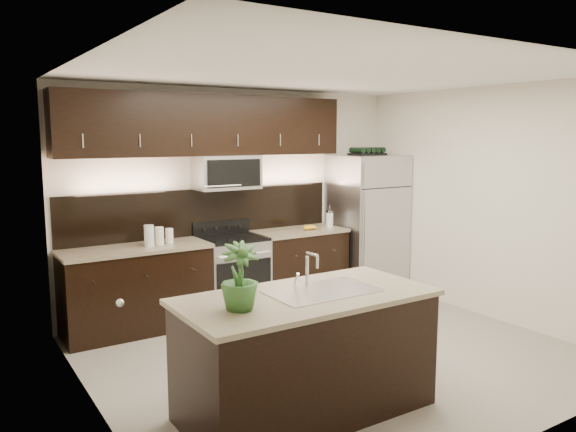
# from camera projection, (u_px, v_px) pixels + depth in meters

# --- Properties ---
(ground) EXTENTS (4.50, 4.50, 0.00)m
(ground) POSITION_uv_depth(u_px,v_px,m) (333.00, 353.00, 5.54)
(ground) COLOR gray
(ground) RESTS_ON ground
(room_walls) EXTENTS (4.52, 4.02, 2.71)m
(room_walls) POSITION_uv_depth(u_px,v_px,m) (328.00, 183.00, 5.21)
(room_walls) COLOR silver
(room_walls) RESTS_ON ground
(counter_run) EXTENTS (3.51, 0.65, 0.94)m
(counter_run) POSITION_uv_depth(u_px,v_px,m) (217.00, 277.00, 6.64)
(counter_run) COLOR black
(counter_run) RESTS_ON ground
(upper_fixtures) EXTENTS (3.49, 0.40, 1.66)m
(upper_fixtures) POSITION_uv_depth(u_px,v_px,m) (211.00, 135.00, 6.54)
(upper_fixtures) COLOR black
(upper_fixtures) RESTS_ON counter_run
(island) EXTENTS (1.96, 0.96, 0.94)m
(island) POSITION_uv_depth(u_px,v_px,m) (306.00, 353.00, 4.31)
(island) COLOR black
(island) RESTS_ON ground
(sink_faucet) EXTENTS (0.84, 0.50, 0.28)m
(sink_faucet) POSITION_uv_depth(u_px,v_px,m) (322.00, 289.00, 4.33)
(sink_faucet) COLOR silver
(sink_faucet) RESTS_ON island
(refrigerator) EXTENTS (0.90, 0.81, 1.87)m
(refrigerator) POSITION_uv_depth(u_px,v_px,m) (366.00, 223.00, 7.72)
(refrigerator) COLOR #B2B2B7
(refrigerator) RESTS_ON ground
(wine_rack) EXTENTS (0.46, 0.29, 0.11)m
(wine_rack) POSITION_uv_depth(u_px,v_px,m) (367.00, 151.00, 7.58)
(wine_rack) COLOR black
(wine_rack) RESTS_ON refrigerator
(plant) EXTENTS (0.30, 0.30, 0.47)m
(plant) POSITION_uv_depth(u_px,v_px,m) (240.00, 276.00, 3.84)
(plant) COLOR #2B5723
(plant) RESTS_ON island
(canisters) EXTENTS (0.35, 0.15, 0.23)m
(canisters) POSITION_uv_depth(u_px,v_px,m) (157.00, 236.00, 6.15)
(canisters) COLOR silver
(canisters) RESTS_ON counter_run
(french_press) EXTENTS (0.10, 0.10, 0.28)m
(french_press) POSITION_uv_depth(u_px,v_px,m) (330.00, 219.00, 7.38)
(french_press) COLOR silver
(french_press) RESTS_ON counter_run
(bananas) EXTENTS (0.20, 0.16, 0.06)m
(bananas) POSITION_uv_depth(u_px,v_px,m) (305.00, 228.00, 7.15)
(bananas) COLOR gold
(bananas) RESTS_ON counter_run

